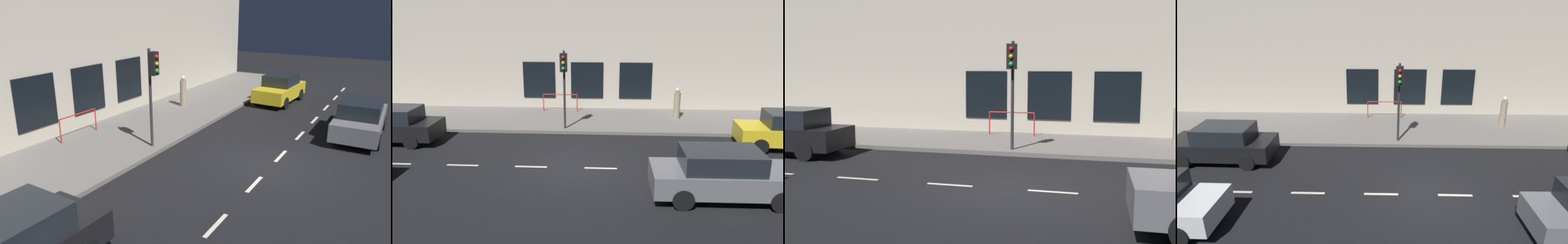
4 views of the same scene
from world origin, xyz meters
TOP-DOWN VIEW (x-y plane):
  - ground_plane at (0.00, 0.00)m, footprint 60.00×60.00m
  - sidewalk at (6.25, 0.00)m, footprint 4.50×32.00m
  - building_facade at (8.80, 0.00)m, footprint 0.65×32.00m
  - lane_centre_line at (0.00, -1.00)m, footprint 0.12×27.20m
  - traffic_light at (4.34, 0.83)m, footprint 0.45×0.32m
  - parked_car_1 at (2.48, 8.24)m, footprint 1.89×4.32m
  - red_railing at (7.70, 1.45)m, footprint 0.05×1.93m

SIDE VIEW (x-z plane):
  - ground_plane at x=0.00m, z-range 0.00..0.00m
  - lane_centre_line at x=0.00m, z-range 0.00..0.01m
  - sidewalk at x=6.25m, z-range 0.00..0.15m
  - parked_car_1 at x=2.48m, z-range 0.00..1.58m
  - red_railing at x=7.70m, z-range 0.37..1.35m
  - traffic_light at x=4.34m, z-range 1.01..4.69m
  - building_facade at x=8.80m, z-range -0.01..8.99m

